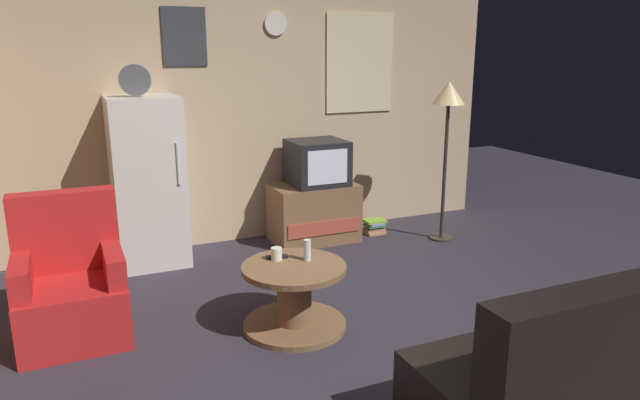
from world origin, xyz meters
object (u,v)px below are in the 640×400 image
object	(u,v)px
crt_tv	(317,162)
armchair	(71,288)
couch	(589,375)
book_stack	(374,226)
coffee_table	(294,297)
tv_stand	(314,213)
fridge	(148,181)
mug_ceramic_white	(277,254)
remote_control	(277,257)
wine_glass	(307,250)
standing_lamp	(448,105)

from	to	relation	value
crt_tv	armchair	world-z (taller)	crt_tv
couch	book_stack	xyz separation A→B (m)	(0.61, 3.29, -0.24)
coffee_table	tv_stand	bearing A→B (deg)	62.65
tv_stand	armchair	bearing A→B (deg)	-152.74
book_stack	armchair	bearing A→B (deg)	-159.24
armchair	fridge	bearing A→B (deg)	60.01
mug_ceramic_white	couch	size ratio (longest dim) A/B	0.05
coffee_table	mug_ceramic_white	xyz separation A→B (m)	(-0.07, 0.14, 0.28)
coffee_table	armchair	xyz separation A→B (m)	(-1.41, 0.52, 0.11)
remote_control	armchair	xyz separation A→B (m)	(-1.35, 0.35, -0.14)
tv_stand	coffee_table	distance (m)	1.91
crt_tv	tv_stand	bearing A→B (deg)	178.51
wine_glass	mug_ceramic_white	distance (m)	0.22
standing_lamp	mug_ceramic_white	size ratio (longest dim) A/B	17.67
mug_ceramic_white	crt_tv	bearing A→B (deg)	57.54
wine_glass	remote_control	xyz separation A→B (m)	(-0.18, 0.12, -0.06)
crt_tv	coffee_table	xyz separation A→B (m)	(-0.91, -1.70, -0.57)
tv_stand	coffee_table	world-z (taller)	tv_stand
mug_ceramic_white	book_stack	distance (m)	2.25
fridge	armchair	bearing A→B (deg)	-119.99
fridge	crt_tv	distance (m)	1.63
wine_glass	fridge	bearing A→B (deg)	116.33
wine_glass	book_stack	world-z (taller)	wine_glass
fridge	remote_control	size ratio (longest dim) A/B	11.80
tv_stand	mug_ceramic_white	world-z (taller)	tv_stand
couch	fridge	bearing A→B (deg)	116.04
fridge	tv_stand	bearing A→B (deg)	-1.17
fridge	standing_lamp	world-z (taller)	fridge
fridge	tv_stand	size ratio (longest dim) A/B	2.11
remote_control	couch	bearing A→B (deg)	-51.06
fridge	wine_glass	bearing A→B (deg)	-63.67
coffee_table	book_stack	xyz separation A→B (m)	(1.55, 1.64, -0.16)
crt_tv	fridge	bearing A→B (deg)	178.82
fridge	remote_control	bearing A→B (deg)	-67.33
armchair	remote_control	bearing A→B (deg)	-14.44
remote_control	couch	distance (m)	2.08
standing_lamp	coffee_table	distance (m)	2.67
standing_lamp	remote_control	distance (m)	2.55
armchair	standing_lamp	bearing A→B (deg)	11.17
tv_stand	wine_glass	xyz separation A→B (m)	(-0.76, -1.65, 0.25)
crt_tv	standing_lamp	distance (m)	1.39
tv_stand	book_stack	world-z (taller)	tv_stand
tv_stand	book_stack	size ratio (longest dim) A/B	3.85
tv_stand	wine_glass	bearing A→B (deg)	-114.72
couch	book_stack	world-z (taller)	couch
armchair	couch	bearing A→B (deg)	-42.71
standing_lamp	remote_control	bearing A→B (deg)	-154.22
wine_glass	armchair	world-z (taller)	armchair
remote_control	wine_glass	bearing A→B (deg)	-23.53
coffee_table	wine_glass	world-z (taller)	wine_glass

